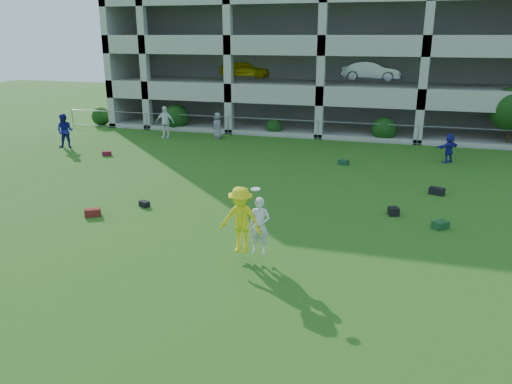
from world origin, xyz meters
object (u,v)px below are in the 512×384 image
(bystander_b, at_px, (165,122))
(bystander_d, at_px, (449,148))
(bystander_c, at_px, (218,126))
(frisbee_contest, at_px, (244,221))
(parking_garage, at_px, (340,39))
(bystander_a, at_px, (65,131))
(crate_d, at_px, (393,211))

(bystander_b, height_order, bystander_d, bystander_b)
(bystander_c, height_order, frisbee_contest, frisbee_contest)
(bystander_c, relative_size, parking_garage, 0.06)
(frisbee_contest, bearing_deg, bystander_c, 113.17)
(bystander_a, relative_size, bystander_c, 1.20)
(bystander_d, xyz_separation_m, crate_d, (-2.43, -9.02, -0.61))
(bystander_a, relative_size, bystander_d, 1.31)
(crate_d, distance_m, frisbee_contest, 6.64)
(bystander_a, xyz_separation_m, bystander_c, (7.49, 5.10, -0.16))
(bystander_b, distance_m, crate_d, 18.06)
(bystander_b, height_order, parking_garage, parking_garage)
(bystander_c, relative_size, crate_d, 4.72)
(bystander_a, xyz_separation_m, parking_garage, (13.63, 15.33, 5.02))
(bystander_b, xyz_separation_m, bystander_d, (16.91, -1.74, -0.25))
(bystander_b, relative_size, parking_garage, 0.07)
(bystander_c, distance_m, parking_garage, 13.02)
(bystander_a, xyz_separation_m, crate_d, (18.67, -6.39, -0.84))
(bystander_c, distance_m, frisbee_contest, 18.09)
(bystander_a, xyz_separation_m, bystander_b, (4.19, 4.37, 0.01))
(bystander_b, relative_size, bystander_c, 1.21)
(bystander_d, bearing_deg, crate_d, 32.00)
(bystander_c, height_order, bystander_d, bystander_c)
(crate_d, bearing_deg, parking_garage, 103.06)
(bystander_c, relative_size, bystander_d, 1.09)
(bystander_c, relative_size, frisbee_contest, 0.83)
(bystander_c, xyz_separation_m, frisbee_contest, (7.12, -16.63, 0.38))
(bystander_b, height_order, crate_d, bystander_b)
(bystander_b, distance_m, bystander_d, 17.00)
(bystander_c, xyz_separation_m, parking_garage, (6.15, 10.23, 5.19))
(crate_d, relative_size, parking_garage, 0.01)
(bystander_a, height_order, bystander_c, bystander_a)
(crate_d, distance_m, parking_garage, 23.05)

